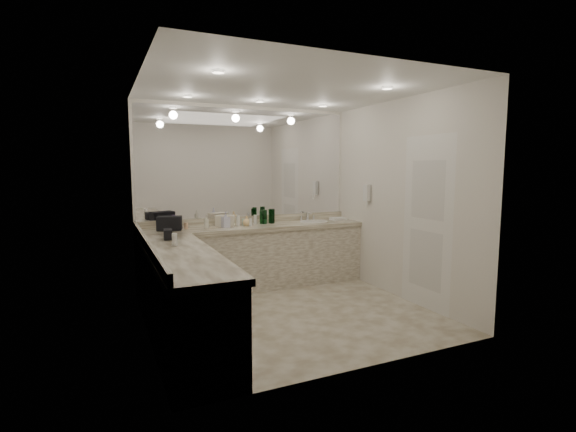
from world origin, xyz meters
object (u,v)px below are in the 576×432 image
sink (314,222)px  cream_cosmetic_case (225,221)px  soap_bottle_c (247,221)px  hand_towel (338,219)px  soap_bottle_b (226,220)px  wall_phone (367,193)px  soap_bottle_a (206,222)px  black_toiletry_bag (169,224)px

sink → cream_cosmetic_case: 1.36m
sink → soap_bottle_c: 1.08m
sink → hand_towel: (0.44, 0.02, 0.02)m
sink → soap_bottle_b: soap_bottle_b is taller
cream_cosmetic_case → wall_phone: bearing=8.0°
wall_phone → soap_bottle_b: (-1.99, 0.46, -0.34)m
soap_bottle_a → hand_towel: bearing=1.1°
sink → soap_bottle_c: size_ratio=3.03×
wall_phone → soap_bottle_c: size_ratio=1.65×
soap_bottle_b → wall_phone: bearing=-13.1°
hand_towel → soap_bottle_c: bearing=-178.6°
wall_phone → hand_towel: (-0.16, 0.52, -0.43)m
wall_phone → cream_cosmetic_case: wall_phone is taller
wall_phone → soap_bottle_c: bearing=164.0°
soap_bottle_b → hand_towel: bearing=1.8°
cream_cosmetic_case → soap_bottle_b: (-0.03, -0.13, 0.03)m
black_toiletry_bag → hand_towel: size_ratio=1.31×
cream_cosmetic_case → hand_towel: cream_cosmetic_case is taller
wall_phone → soap_bottle_c: wall_phone is taller
soap_bottle_b → soap_bottle_c: size_ratio=1.45×
sink → wall_phone: size_ratio=1.83×
black_toiletry_bag → soap_bottle_b: soap_bottle_b is taller
hand_towel → cream_cosmetic_case: bearing=177.7°
black_toiletry_bag → soap_bottle_c: black_toiletry_bag is taller
black_toiletry_bag → hand_towel: (2.57, 0.06, -0.07)m
hand_towel → sink: bearing=-177.5°
sink → soap_bottle_c: bearing=-179.0°
soap_bottle_a → wall_phone: bearing=-12.0°
sink → black_toiletry_bag: bearing=-179.0°
black_toiletry_bag → cream_cosmetic_case: 0.79m
soap_bottle_b → soap_bottle_c: 0.31m
wall_phone → cream_cosmetic_case: (-1.96, 0.59, -0.38)m
black_toiletry_bag → sink: bearing=1.0°
sink → cream_cosmetic_case: cream_cosmetic_case is taller
hand_towel → soap_bottle_c: soap_bottle_c is taller
sink → hand_towel: hand_towel is taller
hand_towel → soap_bottle_a: size_ratio=1.32×
wall_phone → soap_bottle_a: bearing=168.0°
hand_towel → soap_bottle_b: soap_bottle_b is taller
hand_towel → soap_bottle_b: (-1.82, -0.06, 0.09)m
sink → soap_bottle_b: bearing=-178.4°
soap_bottle_b → soap_bottle_c: bearing=3.6°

